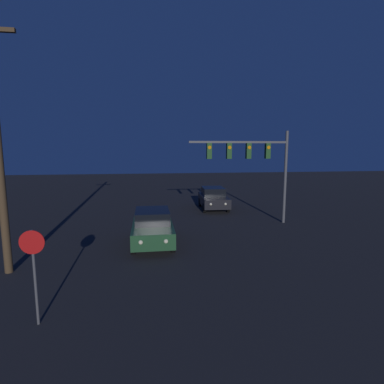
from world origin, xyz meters
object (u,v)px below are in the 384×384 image
(car_near, at_px, (153,227))
(traffic_signal_mast, at_px, (254,159))
(car_far, at_px, (213,198))
(stop_sign, at_px, (34,261))

(car_near, distance_m, traffic_signal_mast, 7.46)
(car_near, xyz_separation_m, car_far, (4.61, 7.84, 0.00))
(traffic_signal_mast, height_order, stop_sign, traffic_signal_mast)
(car_far, relative_size, stop_sign, 1.67)
(car_near, distance_m, stop_sign, 7.02)
(traffic_signal_mast, xyz_separation_m, stop_sign, (-9.04, -9.38, -2.23))
(car_near, xyz_separation_m, stop_sign, (-3.00, -6.28, 0.88))
(car_far, distance_m, traffic_signal_mast, 5.84)
(stop_sign, bearing_deg, car_near, 64.43)
(traffic_signal_mast, bearing_deg, car_far, 106.78)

